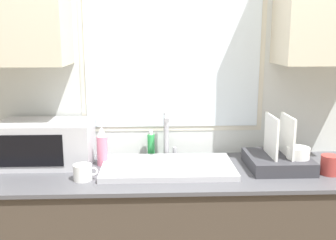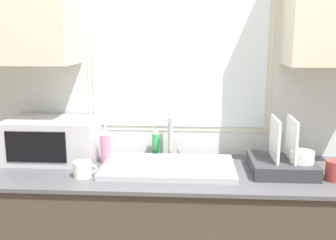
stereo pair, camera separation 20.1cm
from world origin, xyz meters
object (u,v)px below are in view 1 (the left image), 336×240
(faucet, at_px, (167,132))
(spray_bottle, at_px, (102,147))
(mug_near_sink, at_px, (83,172))
(microwave, at_px, (46,143))
(dish_rack, at_px, (280,158))
(soap_bottle, at_px, (151,145))

(faucet, distance_m, spray_bottle, 0.38)
(mug_near_sink, bearing_deg, microwave, 133.23)
(dish_rack, distance_m, mug_near_sink, 1.04)
(spray_bottle, bearing_deg, mug_near_sink, -106.77)
(soap_bottle, bearing_deg, faucet, -18.63)
(dish_rack, relative_size, mug_near_sink, 2.72)
(dish_rack, bearing_deg, microwave, 174.46)
(faucet, height_order, soap_bottle, faucet)
(spray_bottle, relative_size, soap_bottle, 1.38)
(spray_bottle, relative_size, mug_near_sink, 1.81)
(dish_rack, xyz_separation_m, soap_bottle, (-0.69, 0.24, 0.01))
(microwave, relative_size, soap_bottle, 3.18)
(spray_bottle, height_order, mug_near_sink, spray_bottle)
(spray_bottle, bearing_deg, faucet, 17.90)
(soap_bottle, bearing_deg, dish_rack, -19.10)
(microwave, height_order, soap_bottle, microwave)
(faucet, relative_size, microwave, 0.53)
(faucet, distance_m, mug_near_sink, 0.56)
(spray_bottle, height_order, soap_bottle, spray_bottle)
(microwave, xyz_separation_m, soap_bottle, (0.58, 0.12, -0.05))
(dish_rack, bearing_deg, spray_bottle, 174.54)
(faucet, height_order, spray_bottle, faucet)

